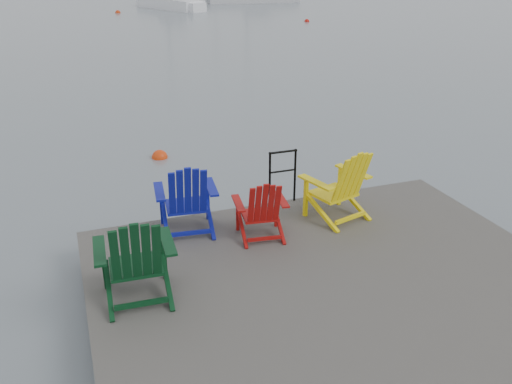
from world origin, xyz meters
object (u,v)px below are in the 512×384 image
object	(u,v)px
chair_yellow	(341,184)
buoy_d	(118,13)
chair_green	(136,257)
buoy_a	(160,158)
sailboat_near	(170,4)
handrail	(283,172)
buoy_c	(307,22)
chair_red	(261,208)
chair_blue	(187,197)

from	to	relation	value
chair_yellow	buoy_d	xyz separation A→B (m)	(1.14, 38.40, -1.07)
chair_green	buoy_d	size ratio (longest dim) A/B	2.78
chair_yellow	buoy_a	world-z (taller)	chair_yellow
chair_yellow	sailboat_near	xyz separation A→B (m)	(5.63, 40.32, -0.72)
sailboat_near	handrail	bearing A→B (deg)	-122.03
chair_yellow	buoy_c	bearing A→B (deg)	50.34
chair_yellow	sailboat_near	distance (m)	40.72
sailboat_near	buoy_c	size ratio (longest dim) A/B	29.64
chair_red	sailboat_near	bearing A→B (deg)	88.12
chair_green	buoy_a	world-z (taller)	chair_green
chair_green	handrail	bearing A→B (deg)	39.73
chair_green	buoy_d	bearing A→B (deg)	86.70
buoy_a	chair_red	bearing A→B (deg)	-84.07
handrail	chair_yellow	xyz separation A→B (m)	(0.60, -0.85, 0.03)
sailboat_near	buoy_c	distance (m)	13.99
chair_blue	chair_red	bearing A→B (deg)	-22.34
chair_green	chair_blue	distance (m)	1.74
chair_yellow	buoy_c	xyz separation A→B (m)	(12.50, 28.14, -1.07)
chair_blue	buoy_d	distance (m)	38.21
handrail	chair_red	size ratio (longest dim) A/B	0.97
chair_green	chair_red	xyz separation A→B (m)	(1.89, 0.94, -0.11)
chair_green	sailboat_near	xyz separation A→B (m)	(8.86, 41.43, -0.72)
handrail	sailboat_near	world-z (taller)	sailboat_near
chair_blue	buoy_a	xyz separation A→B (m)	(0.41, 4.65, -1.06)
chair_green	chair_blue	world-z (taller)	chair_green
sailboat_near	buoy_c	xyz separation A→B (m)	(6.87, -12.18, -0.36)
chair_red	chair_yellow	distance (m)	1.35
buoy_a	chair_yellow	bearing A→B (deg)	-69.46
handrail	chair_blue	bearing A→B (deg)	-163.70
buoy_a	buoy_c	bearing A→B (deg)	58.14
chair_blue	chair_yellow	world-z (taller)	chair_yellow
buoy_a	buoy_d	bearing A→B (deg)	84.83
buoy_a	handrail	bearing A→B (deg)	-72.89
handrail	buoy_d	size ratio (longest dim) A/B	2.18
chair_red	buoy_c	world-z (taller)	chair_red
chair_red	buoy_c	size ratio (longest dim) A/B	2.70
handrail	chair_green	xyz separation A→B (m)	(-2.63, -1.96, 0.04)
buoy_c	buoy_a	bearing A→B (deg)	-121.86
chair_green	chair_yellow	world-z (taller)	chair_green
sailboat_near	buoy_a	size ratio (longest dim) A/B	27.94
chair_blue	buoy_c	xyz separation A→B (m)	(14.79, 27.78, -1.06)
buoy_a	buoy_d	distance (m)	33.53
chair_yellow	chair_blue	bearing A→B (deg)	155.53
handrail	buoy_c	bearing A→B (deg)	64.37
handrail	chair_red	xyz separation A→B (m)	(-0.74, -1.02, -0.08)
sailboat_near	chair_red	bearing A→B (deg)	-122.83
chair_red	buoy_d	size ratio (longest dim) A/B	2.24
chair_blue	chair_yellow	bearing A→B (deg)	-2.14
handrail	chair_red	world-z (taller)	chair_red
handrail	chair_green	bearing A→B (deg)	-143.29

